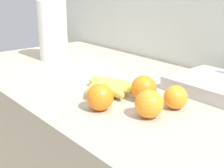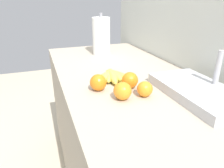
{
  "view_description": "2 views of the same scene",
  "coord_description": "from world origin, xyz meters",
  "px_view_note": "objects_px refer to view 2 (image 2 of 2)",
  "views": [
    {
      "loc": [
        0.75,
        -0.7,
        1.22
      ],
      "look_at": [
        0.03,
        -0.11,
        0.91
      ],
      "focal_mm": 50.19,
      "sensor_mm": 36.0,
      "label": 1
    },
    {
      "loc": [
        0.94,
        -0.45,
        1.27
      ],
      "look_at": [
        0.11,
        -0.14,
        0.9
      ],
      "focal_mm": 33.08,
      "sensor_mm": 36.0,
      "label": 2
    }
  ],
  "objects_px": {
    "orange_back_left": "(123,91)",
    "orange_back_right": "(130,80)",
    "orange_center": "(145,89)",
    "sink_basin": "(198,91)",
    "paper_towel_roll": "(101,36)",
    "banana_bunch": "(112,76)",
    "orange_right": "(98,82)"
  },
  "relations": [
    {
      "from": "orange_right",
      "to": "paper_towel_roll",
      "type": "bearing_deg",
      "value": 161.52
    },
    {
      "from": "orange_back_left",
      "to": "orange_back_right",
      "type": "distance_m",
      "value": 0.13
    },
    {
      "from": "orange_center",
      "to": "orange_right",
      "type": "xyz_separation_m",
      "value": [
        -0.13,
        -0.17,
        0.0
      ]
    },
    {
      "from": "orange_back_left",
      "to": "sink_basin",
      "type": "distance_m",
      "value": 0.34
    },
    {
      "from": "orange_back_right",
      "to": "paper_towel_roll",
      "type": "distance_m",
      "value": 0.66
    },
    {
      "from": "banana_bunch",
      "to": "orange_back_right",
      "type": "xyz_separation_m",
      "value": [
        0.14,
        0.04,
        0.02
      ]
    },
    {
      "from": "orange_right",
      "to": "sink_basin",
      "type": "relative_size",
      "value": 0.18
    },
    {
      "from": "paper_towel_roll",
      "to": "orange_back_right",
      "type": "bearing_deg",
      "value": -5.3
    },
    {
      "from": "banana_bunch",
      "to": "orange_right",
      "type": "bearing_deg",
      "value": -43.72
    },
    {
      "from": "orange_back_left",
      "to": "paper_towel_roll",
      "type": "relative_size",
      "value": 0.26
    },
    {
      "from": "orange_right",
      "to": "orange_center",
      "type": "bearing_deg",
      "value": 53.01
    },
    {
      "from": "orange_center",
      "to": "sink_basin",
      "type": "xyz_separation_m",
      "value": [
        0.07,
        0.22,
        -0.01
      ]
    },
    {
      "from": "paper_towel_roll",
      "to": "sink_basin",
      "type": "xyz_separation_m",
      "value": [
        0.82,
        0.19,
        -0.11
      ]
    },
    {
      "from": "banana_bunch",
      "to": "orange_back_right",
      "type": "bearing_deg",
      "value": 16.77
    },
    {
      "from": "orange_right",
      "to": "orange_back_right",
      "type": "bearing_deg",
      "value": 80.41
    },
    {
      "from": "banana_bunch",
      "to": "orange_center",
      "type": "bearing_deg",
      "value": 15.04
    },
    {
      "from": "orange_back_right",
      "to": "paper_towel_roll",
      "type": "relative_size",
      "value": 0.26
    },
    {
      "from": "orange_back_left",
      "to": "orange_back_right",
      "type": "xyz_separation_m",
      "value": [
        -0.1,
        0.08,
        0.0
      ]
    },
    {
      "from": "orange_center",
      "to": "orange_right",
      "type": "height_order",
      "value": "orange_right"
    },
    {
      "from": "orange_back_left",
      "to": "banana_bunch",
      "type": "bearing_deg",
      "value": 170.94
    },
    {
      "from": "banana_bunch",
      "to": "paper_towel_roll",
      "type": "height_order",
      "value": "paper_towel_roll"
    },
    {
      "from": "orange_center",
      "to": "orange_back_right",
      "type": "relative_size",
      "value": 0.88
    },
    {
      "from": "sink_basin",
      "to": "orange_center",
      "type": "bearing_deg",
      "value": -108.09
    },
    {
      "from": "orange_center",
      "to": "paper_towel_roll",
      "type": "xyz_separation_m",
      "value": [
        -0.75,
        0.04,
        0.1
      ]
    },
    {
      "from": "banana_bunch",
      "to": "paper_towel_roll",
      "type": "distance_m",
      "value": 0.53
    },
    {
      "from": "paper_towel_roll",
      "to": "sink_basin",
      "type": "distance_m",
      "value": 0.85
    },
    {
      "from": "orange_back_left",
      "to": "orange_right",
      "type": "distance_m",
      "value": 0.14
    },
    {
      "from": "orange_right",
      "to": "sink_basin",
      "type": "xyz_separation_m",
      "value": [
        0.2,
        0.4,
        -0.02
      ]
    },
    {
      "from": "orange_center",
      "to": "paper_towel_roll",
      "type": "height_order",
      "value": "paper_towel_roll"
    },
    {
      "from": "orange_center",
      "to": "sink_basin",
      "type": "bearing_deg",
      "value": 71.91
    },
    {
      "from": "banana_bunch",
      "to": "orange_right",
      "type": "height_order",
      "value": "orange_right"
    },
    {
      "from": "orange_back_left",
      "to": "paper_towel_roll",
      "type": "xyz_separation_m",
      "value": [
        -0.74,
        0.14,
        0.1
      ]
    }
  ]
}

